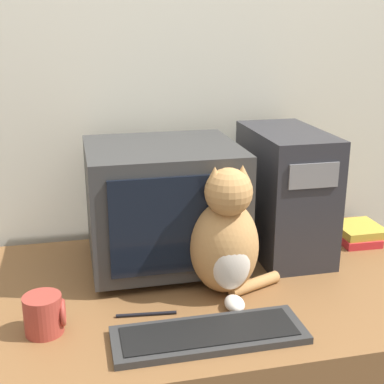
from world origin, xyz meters
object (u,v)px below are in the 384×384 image
object	(u,v)px
keyboard	(209,335)
pen	(146,314)
cat	(226,240)
computer_tower	(285,192)
mug	(44,314)
book_stack	(356,233)
crt_monitor	(163,204)

from	to	relation	value
keyboard	pen	world-z (taller)	keyboard
pen	cat	bearing A→B (deg)	19.50
computer_tower	mug	distance (m)	0.84
computer_tower	cat	xyz separation A→B (m)	(-0.27, -0.23, -0.04)
computer_tower	keyboard	bearing A→B (deg)	-129.07
computer_tower	book_stack	distance (m)	0.33
crt_monitor	computer_tower	xyz separation A→B (m)	(0.40, 0.01, 0.01)
keyboard	pen	bearing A→B (deg)	134.17
mug	book_stack	bearing A→B (deg)	18.99
pen	mug	xyz separation A→B (m)	(-0.25, -0.02, 0.04)
keyboard	computer_tower	bearing A→B (deg)	50.93
crt_monitor	keyboard	bearing A→B (deg)	-85.88
computer_tower	book_stack	world-z (taller)	computer_tower
cat	mug	bearing A→B (deg)	-166.74
keyboard	book_stack	size ratio (longest dim) A/B	2.63
computer_tower	pen	xyz separation A→B (m)	(-0.50, -0.32, -0.20)
keyboard	book_stack	xyz separation A→B (m)	(0.65, 0.47, 0.02)
book_stack	pen	size ratio (longest dim) A/B	1.13
book_stack	mug	xyz separation A→B (m)	(-1.03, -0.36, 0.02)
computer_tower	crt_monitor	bearing A→B (deg)	-178.18
cat	pen	distance (m)	0.29
crt_monitor	pen	xyz separation A→B (m)	(-0.10, -0.30, -0.19)
computer_tower	pen	world-z (taller)	computer_tower
crt_monitor	cat	world-z (taller)	crt_monitor
computer_tower	pen	size ratio (longest dim) A/B	2.57
mug	computer_tower	bearing A→B (deg)	24.24
book_stack	mug	size ratio (longest dim) A/B	1.78
cat	crt_monitor	bearing A→B (deg)	122.32
pen	keyboard	bearing A→B (deg)	-45.83
computer_tower	mug	xyz separation A→B (m)	(-0.75, -0.34, -0.15)
book_stack	mug	bearing A→B (deg)	-161.01
cat	computer_tower	bearing A→B (deg)	42.52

